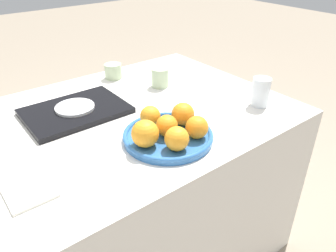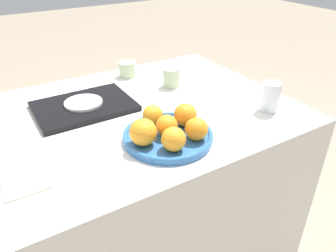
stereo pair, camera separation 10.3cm
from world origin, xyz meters
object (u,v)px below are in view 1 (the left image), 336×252
Objects in this scene: orange_0 at (183,114)px; water_glass at (261,92)px; side_plate at (75,107)px; napkin at (28,190)px; fruit_platter at (168,136)px; orange_2 at (150,116)px; orange_3 at (177,139)px; orange_4 at (145,134)px; cup_0 at (160,78)px; serving_tray at (75,111)px; orange_1 at (167,126)px; cup_1 at (113,71)px; orange_5 at (197,127)px.

orange_0 is 0.35m from water_glass.
side_plate is 1.01× the size of napkin.
fruit_platter reaches higher than napkin.
orange_2 reaches higher than napkin.
napkin is (-0.51, 0.00, -0.05)m from orange_0.
orange_3 is 0.10m from orange_4.
cup_0 is at bearing 56.67° from fruit_platter.
orange_2 is at bearing 145.01° from orange_0.
orange_2 reaches higher than serving_tray.
orange_2 is 0.17m from orange_3.
cup_1 is at bearing 77.16° from orange_1.
orange_1 is at bearing 134.80° from orange_5.
orange_4 is 0.59× the size of side_plate.
cup_0 is at bearing 48.30° from orange_2.
water_glass is 0.87m from napkin.
orange_0 is 0.54m from cup_1.
orange_4 is (-0.06, 0.07, 0.01)m from orange_3.
orange_3 is 0.45m from side_plate.
orange_1 is 0.19× the size of serving_tray.
fruit_platter is 0.10m from orange_5.
orange_3 is 0.53× the size of napkin.
cup_0 is 1.05× the size of cup_1.
orange_3 reaches higher than cup_1.
orange_5 is (0.09, 0.01, -0.00)m from orange_3.
orange_4 reaches higher than serving_tray.
side_plate reaches higher than fruit_platter.
orange_1 is 0.94× the size of orange_3.
water_glass is (0.44, -0.11, 0.00)m from orange_2.
fruit_platter reaches higher than serving_tray.
napkin is (-0.27, -0.32, -0.01)m from serving_tray.
orange_4 is 0.61m from cup_1.
serving_tray reaches higher than napkin.
orange_0 reaches higher than orange_3.
orange_2 is at bearing -131.70° from cup_0.
orange_0 reaches higher than serving_tray.
orange_1 is 0.49× the size of side_plate.
orange_0 is at bearing -94.60° from cup_1.
orange_3 reaches higher than orange_5.
orange_4 is 0.23× the size of serving_tray.
fruit_platter is 0.43m from cup_0.
cup_0 reaches higher than fruit_platter.
side_plate is 0.40m from cup_0.
cup_0 is (0.40, 0.01, 0.03)m from serving_tray.
cup_1 is at bearing 37.25° from side_plate.
side_plate is (-0.15, 0.26, -0.03)m from orange_2.
orange_4 is 0.52m from water_glass.
serving_tray is 0.40m from cup_0.
napkin is (-0.27, -0.32, -0.02)m from side_plate.
fruit_platter is at bearing 4.31° from orange_4.
orange_1 is at bearing -66.11° from side_plate.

